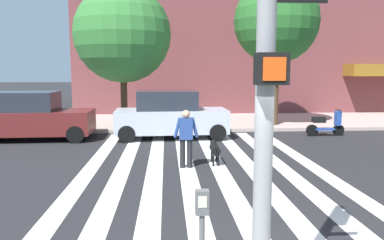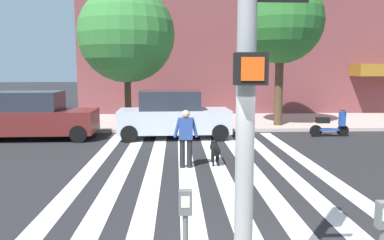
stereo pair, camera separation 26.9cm
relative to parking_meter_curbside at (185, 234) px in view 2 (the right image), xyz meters
The scene contains 11 objects.
ground_plane 6.83m from the parking_meter_curbside, 78.06° to the left, with size 160.00×160.00×0.00m, color #232326.
sidewalk_far 15.91m from the parking_meter_curbside, 84.95° to the left, with size 80.00×6.00×0.15m, color #B69E97.
crosswalk_stripes 6.72m from the parking_meter_curbside, 84.38° to the left, with size 6.75×11.82×0.01m.
parking_meter_curbside is the anchor object (origin of this frame).
parked_car_near_curb 12.91m from the parking_meter_curbside, 116.93° to the left, with size 4.93×2.13×1.90m.
parked_car_behind_first 11.51m from the parking_meter_curbside, 91.04° to the left, with size 4.52×2.05×1.92m.
parked_scooter 13.18m from the parking_meter_curbside, 61.45° to the left, with size 1.63×0.50×1.11m.
street_tree_nearest 14.23m from the parking_meter_curbside, 99.51° to the left, with size 4.32×4.32×6.34m.
street_tree_middle 15.27m from the parking_meter_curbside, 71.17° to the left, with size 3.95×3.95×6.84m.
pedestrian_dog_walker 6.70m from the parking_meter_curbside, 88.47° to the left, with size 0.70×0.25×1.64m.
dog_on_leash 7.21m from the parking_meter_curbside, 81.64° to the left, with size 0.27×1.11×0.65m.
Camera 2 is at (-1.49, -4.19, 2.74)m, focal length 35.55 mm.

